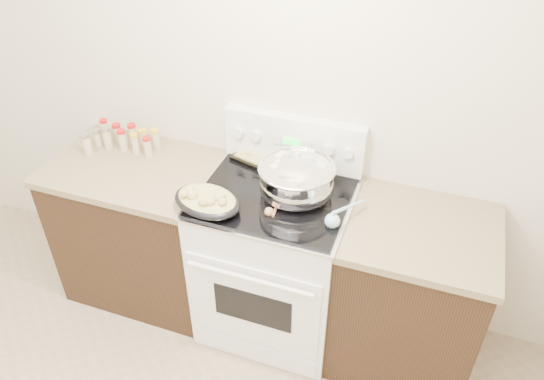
% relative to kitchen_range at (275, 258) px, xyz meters
% --- Properties ---
extents(counter_left, '(0.93, 0.67, 0.92)m').
position_rel_kitchen_range_xyz_m(counter_left, '(-0.83, 0.01, -0.03)').
color(counter_left, black).
rests_on(counter_left, ground).
extents(counter_right, '(0.73, 0.67, 0.92)m').
position_rel_kitchen_range_xyz_m(counter_right, '(0.73, 0.01, -0.03)').
color(counter_right, black).
rests_on(counter_right, ground).
extents(kitchen_range, '(0.78, 0.73, 1.22)m').
position_rel_kitchen_range_xyz_m(kitchen_range, '(0.00, 0.00, 0.00)').
color(kitchen_range, white).
rests_on(kitchen_range, ground).
extents(mixing_bowl, '(0.44, 0.44, 0.22)m').
position_rel_kitchen_range_xyz_m(mixing_bowl, '(0.10, 0.02, 0.54)').
color(mixing_bowl, silver).
rests_on(mixing_bowl, kitchen_range).
extents(roasting_pan, '(0.40, 0.31, 0.12)m').
position_rel_kitchen_range_xyz_m(roasting_pan, '(-0.27, -0.23, 0.50)').
color(roasting_pan, black).
rests_on(roasting_pan, kitchen_range).
extents(baking_sheet, '(0.43, 0.36, 0.06)m').
position_rel_kitchen_range_xyz_m(baking_sheet, '(-0.12, 0.28, 0.47)').
color(baking_sheet, black).
rests_on(baking_sheet, kitchen_range).
extents(wooden_spoon, '(0.06, 0.26, 0.04)m').
position_rel_kitchen_range_xyz_m(wooden_spoon, '(0.03, -0.13, 0.46)').
color(wooden_spoon, tan).
rests_on(wooden_spoon, kitchen_range).
extents(blue_ladle, '(0.15, 0.24, 0.09)m').
position_rel_kitchen_range_xyz_m(blue_ladle, '(0.34, -0.13, 0.48)').
color(blue_ladle, '#91CBD9').
rests_on(blue_ladle, kitchen_range).
extents(spice_jars, '(0.39, 0.24, 0.13)m').
position_rel_kitchen_range_xyz_m(spice_jars, '(-0.98, 0.14, 0.49)').
color(spice_jars, '#BFB28C').
rests_on(spice_jars, counter_left).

